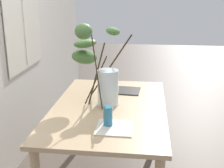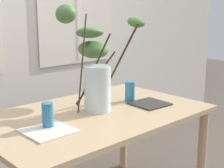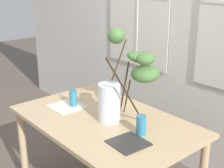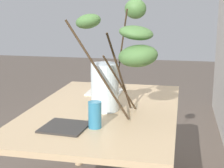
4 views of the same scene
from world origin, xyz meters
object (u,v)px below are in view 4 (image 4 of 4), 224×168
object	(u,v)px
dining_table	(104,122)
plate_square_right	(65,127)
drinking_glass_blue_left	(110,84)
drinking_glass_blue_right	(95,115)
plate_square_left	(105,92)
vase_with_branches	(118,65)

from	to	relation	value
dining_table	plate_square_right	xyz separation A→B (m)	(0.39, -0.12, 0.10)
drinking_glass_blue_left	drinking_glass_blue_right	xyz separation A→B (m)	(0.72, 0.07, -0.00)
dining_table	plate_square_right	world-z (taller)	plate_square_right
plate_square_right	dining_table	bearing A→B (deg)	163.18
drinking_glass_blue_left	plate_square_left	bearing A→B (deg)	-123.24
vase_with_branches	plate_square_right	xyz separation A→B (m)	(0.29, -0.23, -0.29)
vase_with_branches	drinking_glass_blue_right	world-z (taller)	vase_with_branches
vase_with_branches	drinking_glass_blue_right	xyz separation A→B (m)	(0.26, -0.07, -0.22)
drinking_glass_blue_right	plate_square_left	size ratio (longest dim) A/B	0.56
dining_table	drinking_glass_blue_left	bearing A→B (deg)	-174.00
dining_table	drinking_glass_blue_right	distance (m)	0.39
vase_with_branches	drinking_glass_blue_left	xyz separation A→B (m)	(-0.46, -0.14, -0.22)
drinking_glass_blue_right	plate_square_left	distance (m)	0.76
vase_with_branches	drinking_glass_blue_right	distance (m)	0.35
dining_table	drinking_glass_blue_right	world-z (taller)	drinking_glass_blue_right
drinking_glass_blue_right	plate_square_right	distance (m)	0.17
dining_table	plate_square_right	size ratio (longest dim) A/B	6.31
plate_square_right	drinking_glass_blue_right	bearing A→B (deg)	103.51
plate_square_left	dining_table	bearing A→B (deg)	12.57
drinking_glass_blue_left	dining_table	bearing A→B (deg)	6.00
dining_table	vase_with_branches	world-z (taller)	vase_with_branches
plate_square_right	plate_square_left	bearing A→B (deg)	177.73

